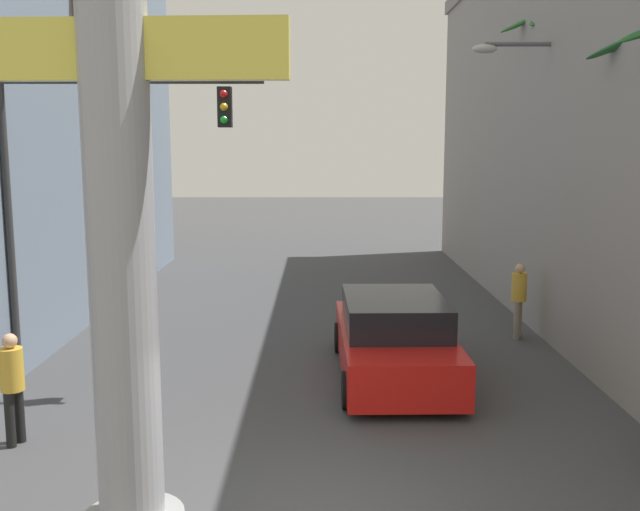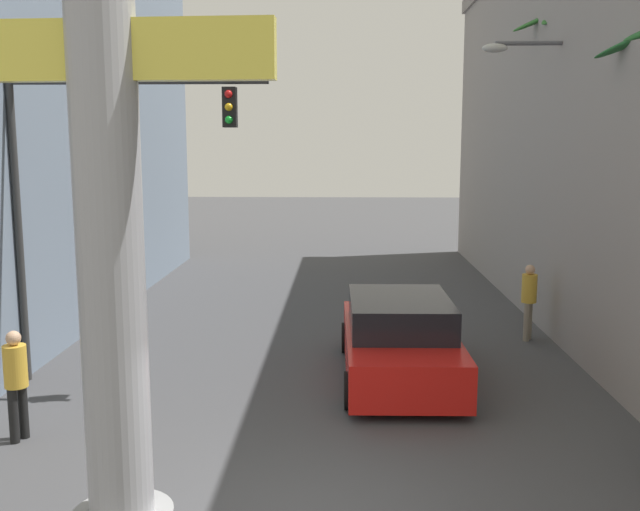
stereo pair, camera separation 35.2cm
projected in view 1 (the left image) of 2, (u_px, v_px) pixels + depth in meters
The scene contains 9 objects.
ground_plane at pixel (321, 320), 18.10m from camera, with size 85.96×85.96×0.00m, color #424244.
neon_sign_pole at pixel (118, 65), 6.53m from camera, with size 3.20×1.03×10.39m.
street_lamp at pixel (551, 159), 16.14m from camera, with size 2.22×0.28×6.76m.
traffic_light_mast at pixel (91, 170), 12.72m from camera, with size 4.71×0.32×5.61m.
car_lead at pixel (397, 339), 13.57m from camera, with size 2.21×4.78×1.56m.
palm_tree_mid_left at pixel (73, 78), 16.75m from camera, with size 3.01×3.05×9.51m.
palm_tree_mid_right at pixel (548, 121), 18.29m from camera, with size 2.66×2.54×7.79m.
pedestrian_mid_right at pixel (522, 295), 16.23m from camera, with size 0.46×0.46×1.74m.
pedestrian_curb_left at pixel (16, 380), 10.45m from camera, with size 0.43×0.43×1.69m.
Camera 1 is at (0.06, -7.63, 4.40)m, focal length 40.00 mm.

